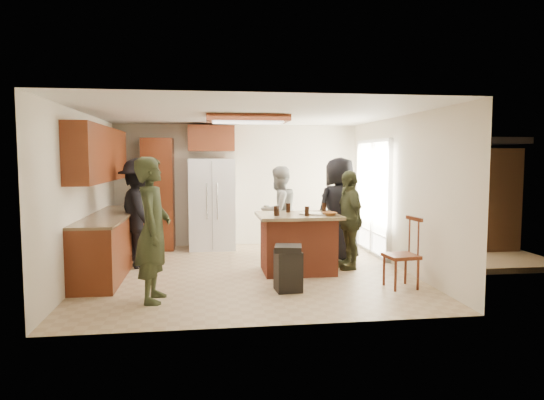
{
  "coord_description": "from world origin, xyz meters",
  "views": [
    {
      "loc": [
        -0.68,
        -7.57,
        1.82
      ],
      "look_at": [
        0.37,
        0.03,
        1.15
      ],
      "focal_mm": 32.0,
      "sensor_mm": 36.0,
      "label": 1
    }
  ],
  "objects": [
    {
      "name": "person_behind_left",
      "position": [
        0.67,
        1.26,
        0.83
      ],
      "size": [
        0.95,
        0.87,
        1.67
      ],
      "primitive_type": "imported",
      "rotation": [
        0.0,
        0.0,
        3.75
      ],
      "color": "gray",
      "rests_on": "ground"
    },
    {
      "name": "room_shell",
      "position": [
        4.37,
        1.64,
        0.87
      ],
      "size": [
        8.0,
        5.2,
        5.0
      ],
      "color": "tan",
      "rests_on": "ground"
    },
    {
      "name": "person_behind_right",
      "position": [
        1.64,
        0.6,
        0.91
      ],
      "size": [
        1.03,
        0.83,
        1.83
      ],
      "primitive_type": "imported",
      "rotation": [
        0.0,
        0.0,
        3.45
      ],
      "color": "black",
      "rests_on": "ground"
    },
    {
      "name": "person_front_left",
      "position": [
        -1.34,
        -1.37,
        0.92
      ],
      "size": [
        0.53,
        0.7,
        1.83
      ],
      "primitive_type": "imported",
      "rotation": [
        0.0,
        0.0,
        1.51
      ],
      "color": "#303820",
      "rests_on": "ground"
    },
    {
      "name": "person_counter",
      "position": [
        -1.76,
        0.62,
        0.91
      ],
      "size": [
        0.98,
        1.29,
        1.82
      ],
      "primitive_type": "imported",
      "rotation": [
        0.0,
        0.0,
        1.99
      ],
      "color": "black",
      "rests_on": "ground"
    },
    {
      "name": "back_wall_units",
      "position": [
        -1.33,
        2.2,
        1.38
      ],
      "size": [
        1.8,
        0.6,
        2.45
      ],
      "color": "maroon",
      "rests_on": "ground"
    },
    {
      "name": "left_cabinetry",
      "position": [
        -2.24,
        0.4,
        0.96
      ],
      "size": [
        0.64,
        3.0,
        2.3
      ],
      "color": "maroon",
      "rests_on": "ground"
    },
    {
      "name": "refrigerator",
      "position": [
        -0.55,
        2.12,
        0.9
      ],
      "size": [
        0.9,
        0.76,
        1.8
      ],
      "color": "white",
      "rests_on": "ground"
    },
    {
      "name": "island_items",
      "position": [
        0.95,
        -0.17,
        0.97
      ],
      "size": [
        0.99,
        0.68,
        0.15
      ],
      "color": "silver",
      "rests_on": "kitchen_island"
    },
    {
      "name": "trash_bin",
      "position": [
        0.43,
        -1.16,
        0.32
      ],
      "size": [
        0.42,
        0.42,
        0.63
      ],
      "color": "black",
      "rests_on": "ground"
    },
    {
      "name": "person_side_right",
      "position": [
        1.65,
        0.07,
        0.81
      ],
      "size": [
        0.54,
        0.97,
        1.61
      ],
      "primitive_type": "imported",
      "rotation": [
        0.0,
        0.0,
        -1.51
      ],
      "color": "#3B3F25",
      "rests_on": "ground"
    },
    {
      "name": "kitchen_island",
      "position": [
        0.77,
        -0.07,
        0.47
      ],
      "size": [
        1.28,
        1.03,
        0.93
      ],
      "color": "#9A4027",
      "rests_on": "ground"
    },
    {
      "name": "spindle_chair",
      "position": [
        2.05,
        -1.2,
        0.45
      ],
      "size": [
        0.46,
        0.46,
        0.99
      ],
      "color": "maroon",
      "rests_on": "ground"
    }
  ]
}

